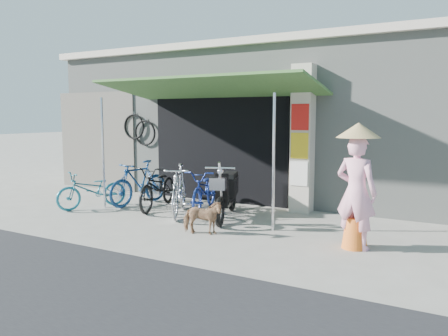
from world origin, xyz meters
The scene contains 13 objects.
ground centered at (0.00, 0.00, 0.00)m, with size 80.00×80.00×0.00m, color gray.
bicycle_shop centered at (0.00, 5.09, 1.83)m, with size 12.30×5.30×3.66m.
shop_pillar centered at (0.85, 2.45, 1.50)m, with size 0.42×0.44×3.00m.
awning centered at (-0.90, 1.63, 2.51)m, with size 4.60×1.88×2.72m.
neighbour_left centered at (-5.00, 2.59, 1.30)m, with size 2.60×0.06×2.60m, color #6B665B.
bike_teal centered at (-3.20, 0.60, 0.40)m, with size 0.53×1.52×0.80m, color #1C6C7F.
bike_blue centered at (-2.57, 1.38, 0.49)m, with size 0.46×1.63×0.98m, color navy.
bike_black centered at (-1.94, 1.26, 0.47)m, with size 0.62×1.77×0.93m, color black.
bike_silver centered at (-1.20, 0.96, 0.50)m, with size 0.47×1.68×1.01m, color silver.
bike_navy centered at (-0.91, 1.48, 0.44)m, with size 0.59×1.69×0.89m, color #233AA0.
street_dog centered at (-0.04, -0.07, 0.29)m, with size 0.31×0.69×0.58m, color #978850.
moped centered at (-0.23, 1.18, 0.49)m, with size 0.80×1.85×1.08m.
nun centered at (2.37, 0.38, 0.92)m, with size 0.69×0.64×1.88m.
Camera 1 is at (3.69, -6.15, 1.97)m, focal length 35.00 mm.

